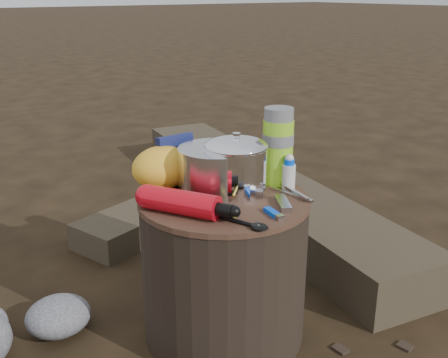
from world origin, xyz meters
TOP-DOWN VIEW (x-y plane):
  - ground at (0.00, 0.00)m, footprint 60.00×60.00m
  - stump at (0.00, 0.00)m, footprint 0.46×0.46m
  - log_main at (0.69, 0.69)m, footprint 0.68×2.04m
  - log_small at (0.47, 0.86)m, footprint 1.29×0.60m
  - foil_windscreen at (0.01, 0.04)m, footprint 0.21×0.21m
  - camping_pot at (0.04, -0.00)m, footprint 0.17×0.17m
  - fuel_bottle at (-0.15, -0.03)m, footprint 0.18×0.26m
  - thermos at (0.20, 0.01)m, footprint 0.09×0.09m
  - travel_mug at (0.09, 0.11)m, footprint 0.08×0.08m
  - stuff_sack at (-0.09, 0.17)m, footprint 0.18×0.14m
  - food_pouch at (-0.04, 0.18)m, footprint 0.11×0.03m
  - lighter at (0.03, -0.17)m, footprint 0.03×0.07m
  - multitool at (0.09, -0.14)m, footprint 0.07×0.10m
  - pot_grabber at (0.16, -0.10)m, footprint 0.04×0.14m
  - spork at (-0.08, -0.15)m, footprint 0.08×0.15m
  - squeeze_bottle at (0.19, -0.05)m, footprint 0.04×0.04m

SIDE VIEW (x-z plane):
  - ground at x=0.00m, z-range 0.00..0.00m
  - log_small at x=0.47m, z-range 0.00..0.11m
  - log_main at x=0.69m, z-range 0.00..0.17m
  - stump at x=0.00m, z-range 0.00..0.43m
  - spork at x=-0.08m, z-range 0.43..0.44m
  - pot_grabber at x=0.16m, z-range 0.43..0.44m
  - lighter at x=0.03m, z-range 0.43..0.44m
  - multitool at x=0.09m, z-range 0.43..0.44m
  - fuel_bottle at x=-0.15m, z-range 0.43..0.49m
  - squeeze_bottle at x=0.19m, z-range 0.43..0.52m
  - travel_mug at x=0.09m, z-range 0.43..0.55m
  - stuff_sack at x=-0.09m, z-range 0.43..0.55m
  - foil_windscreen at x=0.01m, z-range 0.43..0.56m
  - food_pouch at x=-0.04m, z-range 0.43..0.57m
  - camping_pot at x=0.04m, z-range 0.43..0.59m
  - thermos at x=0.20m, z-range 0.43..0.65m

